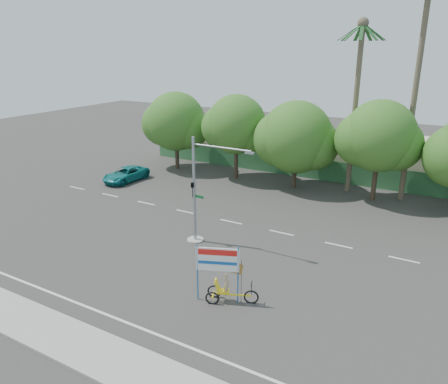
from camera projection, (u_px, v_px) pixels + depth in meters
The scene contains 14 objects.
ground at pixel (193, 276), 24.60m from camera, with size 120.00×120.00×0.00m, color #33302D.
sidewalk_near at pixel (95, 352), 18.42m from camera, with size 50.00×2.40×0.12m, color gray.
fence at pixel (317, 169), 41.94m from camera, with size 38.00×0.08×2.00m, color #336B3D.
building_left at pixel (246, 140), 50.03m from camera, with size 12.00×8.00×4.00m, color beige.
building_right at pixel (414, 161), 41.60m from camera, with size 14.00×8.00×3.60m, color beige.
tree_far_left at pixel (176, 123), 44.48m from camera, with size 7.14×6.00×7.96m.
tree_left at pixel (236, 126), 41.08m from camera, with size 6.66×5.60×8.07m.
tree_center at pixel (296, 139), 38.45m from camera, with size 7.62×6.40×7.85m.
tree_right at pixel (379, 139), 34.90m from camera, with size 6.90×5.80×8.36m.
palm_tall at pixel (418, 71), 33.49m from camera, with size 3.73×3.79×17.45m.
palm_short at pixel (357, 89), 36.12m from camera, with size 3.73×3.79×14.45m.
traffic_signal at pixel (198, 200), 27.97m from camera, with size 4.72×1.10×7.00m.
trike_billboard at pixel (224, 279), 21.79m from camera, with size 2.96×1.45×3.11m.
pickup_truck at pixel (126, 174), 41.51m from camera, with size 2.20×4.78×1.33m, color #107575.
Camera 1 is at (12.35, -18.03, 12.37)m, focal length 35.00 mm.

